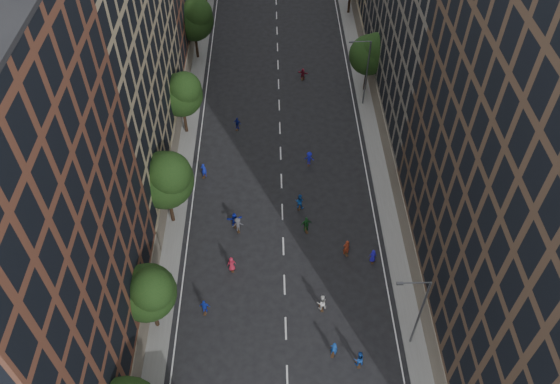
# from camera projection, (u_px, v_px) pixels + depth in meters

# --- Properties ---
(ground) EXTENTS (240.00, 240.00, 0.00)m
(ground) POSITION_uv_depth(u_px,v_px,m) (280.00, 131.00, 65.71)
(ground) COLOR black
(ground) RESTS_ON ground
(sidewalk_left) EXTENTS (4.00, 105.00, 0.15)m
(sidewalk_left) POSITION_uv_depth(u_px,v_px,m) (186.00, 94.00, 70.64)
(sidewalk_left) COLOR slate
(sidewalk_left) RESTS_ON ground
(sidewalk_right) EXTENTS (4.00, 105.00, 0.15)m
(sidewalk_right) POSITION_uv_depth(u_px,v_px,m) (371.00, 92.00, 70.96)
(sidewalk_right) COLOR slate
(sidewalk_right) RESTS_ON ground
(bldg_left_b) EXTENTS (14.00, 26.00, 34.00)m
(bldg_left_b) POSITION_uv_depth(u_px,v_px,m) (73.00, 26.00, 49.66)
(bldg_left_b) COLOR #988663
(bldg_left_b) RESTS_ON ground
(tree_left_1) EXTENTS (4.80, 4.80, 8.21)m
(tree_left_1) POSITION_uv_depth(u_px,v_px,m) (149.00, 292.00, 43.62)
(tree_left_1) COLOR black
(tree_left_1) RESTS_ON ground
(tree_left_2) EXTENTS (5.60, 5.60, 9.45)m
(tree_left_2) POSITION_uv_depth(u_px,v_px,m) (166.00, 178.00, 51.23)
(tree_left_2) COLOR black
(tree_left_2) RESTS_ON ground
(tree_left_3) EXTENTS (5.00, 5.00, 8.58)m
(tree_left_3) POSITION_uv_depth(u_px,v_px,m) (182.00, 93.00, 61.23)
(tree_left_3) COLOR black
(tree_left_3) RESTS_ON ground
(tree_left_4) EXTENTS (5.40, 5.40, 9.08)m
(tree_left_4) POSITION_uv_depth(u_px,v_px,m) (194.00, 18.00, 71.98)
(tree_left_4) COLOR black
(tree_left_4) RESTS_ON ground
(tree_right_a) EXTENTS (5.00, 5.00, 8.39)m
(tree_right_a) POSITION_uv_depth(u_px,v_px,m) (371.00, 53.00, 67.14)
(tree_right_a) COLOR black
(tree_right_a) RESTS_ON ground
(streetlamp_near) EXTENTS (2.64, 0.22, 9.06)m
(streetlamp_near) POSITION_uv_depth(u_px,v_px,m) (418.00, 310.00, 42.90)
(streetlamp_near) COLOR #595B60
(streetlamp_near) RESTS_ON ground
(streetlamp_far) EXTENTS (2.64, 0.22, 9.06)m
(streetlamp_far) POSITION_uv_depth(u_px,v_px,m) (365.00, 70.00, 65.51)
(streetlamp_far) COLOR #595B60
(streetlamp_far) RESTS_ON ground
(skater_1) EXTENTS (0.72, 0.58, 1.69)m
(skater_1) POSITION_uv_depth(u_px,v_px,m) (334.00, 349.00, 45.31)
(skater_1) COLOR #123D96
(skater_1) RESTS_ON ground
(skater_2) EXTENTS (0.99, 0.83, 1.81)m
(skater_2) POSITION_uv_depth(u_px,v_px,m) (359.00, 359.00, 44.64)
(skater_2) COLOR #1340A2
(skater_2) RESTS_ON ground
(skater_4) EXTENTS (1.01, 0.50, 1.66)m
(skater_4) POSITION_uv_depth(u_px,v_px,m) (205.00, 307.00, 48.08)
(skater_4) COLOR #152DB2
(skater_4) RESTS_ON ground
(skater_6) EXTENTS (0.92, 0.72, 1.66)m
(skater_6) POSITION_uv_depth(u_px,v_px,m) (232.00, 264.00, 51.22)
(skater_6) COLOR #AA1C33
(skater_6) RESTS_ON ground
(skater_7) EXTENTS (0.82, 0.68, 1.91)m
(skater_7) POSITION_uv_depth(u_px,v_px,m) (346.00, 248.00, 52.40)
(skater_7) COLOR maroon
(skater_7) RESTS_ON ground
(skater_8) EXTENTS (1.01, 0.86, 1.83)m
(skater_8) POSITION_uv_depth(u_px,v_px,m) (322.00, 303.00, 48.26)
(skater_8) COLOR white
(skater_8) RESTS_ON ground
(skater_9) EXTENTS (1.22, 0.85, 1.73)m
(skater_9) POSITION_uv_depth(u_px,v_px,m) (238.00, 225.00, 54.48)
(skater_9) COLOR #45454A
(skater_9) RESTS_ON ground
(skater_10) EXTENTS (1.19, 0.70, 1.90)m
(skater_10) POSITION_uv_depth(u_px,v_px,m) (306.00, 225.00, 54.39)
(skater_10) COLOR #1A5722
(skater_10) RESTS_ON ground
(skater_11) EXTENTS (1.64, 0.77, 1.70)m
(skater_11) POSITION_uv_depth(u_px,v_px,m) (235.00, 220.00, 54.93)
(skater_11) COLOR #1525B1
(skater_11) RESTS_ON ground
(skater_12) EXTENTS (0.76, 0.52, 1.50)m
(skater_12) POSITION_uv_depth(u_px,v_px,m) (373.00, 256.00, 51.96)
(skater_12) COLOR #1A14A5
(skater_12) RESTS_ON ground
(skater_13) EXTENTS (0.75, 0.60, 1.79)m
(skater_13) POSITION_uv_depth(u_px,v_px,m) (204.00, 170.00, 59.75)
(skater_13) COLOR #1525AE
(skater_13) RESTS_ON ground
(skater_14) EXTENTS (1.07, 0.94, 1.86)m
(skater_14) POSITION_uv_depth(u_px,v_px,m) (300.00, 202.00, 56.53)
(skater_14) COLOR #1347A1
(skater_14) RESTS_ON ground
(skater_15) EXTENTS (1.20, 0.85, 1.70)m
(skater_15) POSITION_uv_depth(u_px,v_px,m) (309.00, 159.00, 61.12)
(skater_15) COLOR #1619BA
(skater_15) RESTS_ON ground
(skater_16) EXTENTS (1.01, 0.69, 1.60)m
(skater_16) POSITION_uv_depth(u_px,v_px,m) (237.00, 124.00, 65.36)
(skater_16) COLOR navy
(skater_16) RESTS_ON ground
(skater_17) EXTENTS (1.50, 0.87, 1.54)m
(skater_17) POSITION_uv_depth(u_px,v_px,m) (303.00, 74.00, 72.46)
(skater_17) COLOR maroon
(skater_17) RESTS_ON ground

